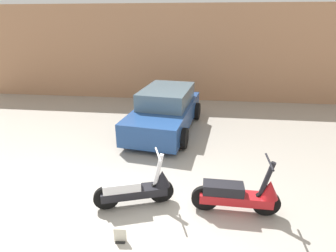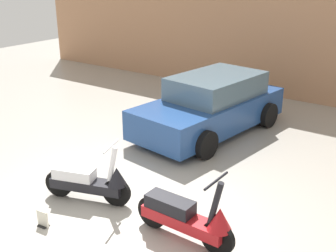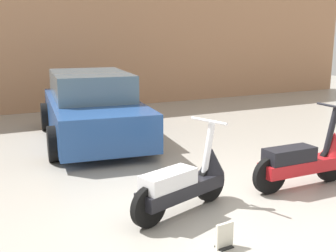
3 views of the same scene
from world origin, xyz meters
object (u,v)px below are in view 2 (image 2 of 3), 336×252
(placard_near_left_scooter, at_px, (43,220))
(scooter_front_right, at_px, (188,217))
(car_rear_left, at_px, (211,105))
(scooter_front_left, at_px, (90,181))

(placard_near_left_scooter, bearing_deg, scooter_front_right, 25.48)
(scooter_front_right, relative_size, car_rear_left, 0.39)
(scooter_front_right, distance_m, placard_near_left_scooter, 2.20)
(scooter_front_right, relative_size, placard_near_left_scooter, 6.16)
(scooter_front_left, xyz_separation_m, scooter_front_right, (1.89, -0.00, 0.02))
(car_rear_left, distance_m, placard_near_left_scooter, 4.88)
(scooter_front_left, height_order, car_rear_left, car_rear_left)
(scooter_front_left, height_order, placard_near_left_scooter, scooter_front_left)
(car_rear_left, bearing_deg, scooter_front_left, 7.15)
(scooter_front_right, bearing_deg, placard_near_left_scooter, -153.70)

